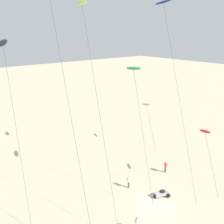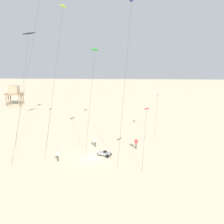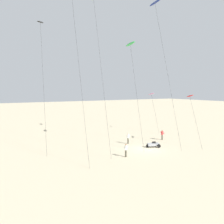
{
  "view_description": "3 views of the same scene",
  "coord_description": "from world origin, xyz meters",
  "px_view_note": "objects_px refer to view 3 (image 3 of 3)",
  "views": [
    {
      "loc": [
        -19.67,
        -16.2,
        19.22
      ],
      "look_at": [
        1.19,
        9.26,
        8.72
      ],
      "focal_mm": 41.11,
      "sensor_mm": 36.0,
      "label": 1
    },
    {
      "loc": [
        4.63,
        -33.2,
        14.17
      ],
      "look_at": [
        2.57,
        5.55,
        5.51
      ],
      "focal_mm": 39.55,
      "sensor_mm": 36.0,
      "label": 2
    },
    {
      "loc": [
        -21.61,
        -26.77,
        8.57
      ],
      "look_at": [
        -2.78,
        4.73,
        5.07
      ],
      "focal_mm": 39.46,
      "sensor_mm": 36.0,
      "label": 3
    }
  ],
  "objects_px": {
    "kite_pink": "(151,94)",
    "kite_red": "(190,97)",
    "kite_black": "(40,24)",
    "kite_flyer_middle": "(128,138)",
    "beach_buggy": "(153,144)",
    "kite_green": "(130,45)",
    "kite_navy": "(155,4)",
    "kite_flyer_nearest": "(126,150)",
    "kite_flyer_furthest": "(162,135)",
    "kite_lime": "(94,0)"
  },
  "relations": [
    {
      "from": "kite_red",
      "to": "kite_flyer_furthest",
      "type": "bearing_deg",
      "value": 102.56
    },
    {
      "from": "kite_pink",
      "to": "kite_red",
      "type": "xyz_separation_m",
      "value": [
        -3.12,
        -12.7,
        -0.07
      ]
    },
    {
      "from": "kite_navy",
      "to": "kite_black",
      "type": "bearing_deg",
      "value": 164.47
    },
    {
      "from": "kite_green",
      "to": "kite_flyer_middle",
      "type": "height_order",
      "value": "kite_green"
    },
    {
      "from": "kite_green",
      "to": "kite_pink",
      "type": "relative_size",
      "value": 1.98
    },
    {
      "from": "kite_flyer_nearest",
      "to": "beach_buggy",
      "type": "xyz_separation_m",
      "value": [
        6.29,
        2.11,
        -0.46
      ]
    },
    {
      "from": "kite_green",
      "to": "kite_lime",
      "type": "distance_m",
      "value": 8.21
    },
    {
      "from": "kite_green",
      "to": "kite_red",
      "type": "relative_size",
      "value": 2.0
    },
    {
      "from": "beach_buggy",
      "to": "kite_navy",
      "type": "bearing_deg",
      "value": 50.16
    },
    {
      "from": "kite_navy",
      "to": "kite_flyer_nearest",
      "type": "xyz_separation_m",
      "value": [
        -9.97,
        -6.52,
        -21.22
      ]
    },
    {
      "from": "kite_navy",
      "to": "kite_red",
      "type": "height_order",
      "value": "kite_navy"
    },
    {
      "from": "kite_black",
      "to": "beach_buggy",
      "type": "xyz_separation_m",
      "value": [
        13.54,
        -9.2,
        -17.42
      ]
    },
    {
      "from": "kite_green",
      "to": "kite_flyer_middle",
      "type": "relative_size",
      "value": 9.34
    },
    {
      "from": "kite_green",
      "to": "kite_lime",
      "type": "height_order",
      "value": "kite_lime"
    },
    {
      "from": "kite_green",
      "to": "kite_navy",
      "type": "height_order",
      "value": "kite_navy"
    },
    {
      "from": "beach_buggy",
      "to": "kite_black",
      "type": "bearing_deg",
      "value": 145.81
    },
    {
      "from": "kite_black",
      "to": "kite_flyer_middle",
      "type": "xyz_separation_m",
      "value": [
        11.72,
        -5.32,
        -16.96
      ]
    },
    {
      "from": "kite_lime",
      "to": "kite_flyer_middle",
      "type": "bearing_deg",
      "value": -20.58
    },
    {
      "from": "kite_pink",
      "to": "kite_flyer_middle",
      "type": "xyz_separation_m",
      "value": [
        -10.73,
        -7.39,
        -6.55
      ]
    },
    {
      "from": "kite_black",
      "to": "kite_navy",
      "type": "relative_size",
      "value": 0.81
    },
    {
      "from": "kite_green",
      "to": "kite_flyer_middle",
      "type": "distance_m",
      "value": 14.24
    },
    {
      "from": "kite_flyer_furthest",
      "to": "beach_buggy",
      "type": "distance_m",
      "value": 5.8
    },
    {
      "from": "kite_flyer_nearest",
      "to": "kite_flyer_furthest",
      "type": "relative_size",
      "value": 1.0
    },
    {
      "from": "kite_flyer_furthest",
      "to": "beach_buggy",
      "type": "relative_size",
      "value": 0.79
    },
    {
      "from": "kite_pink",
      "to": "kite_flyer_furthest",
      "type": "bearing_deg",
      "value": -117.77
    },
    {
      "from": "beach_buggy",
      "to": "kite_flyer_nearest",
      "type": "bearing_deg",
      "value": -161.46
    },
    {
      "from": "kite_lime",
      "to": "kite_pink",
      "type": "relative_size",
      "value": 2.78
    },
    {
      "from": "kite_flyer_furthest",
      "to": "kite_flyer_nearest",
      "type": "bearing_deg",
      "value": -153.72
    },
    {
      "from": "kite_black",
      "to": "kite_flyer_middle",
      "type": "distance_m",
      "value": 21.29
    },
    {
      "from": "kite_lime",
      "to": "beach_buggy",
      "type": "distance_m",
      "value": 22.63
    },
    {
      "from": "kite_green",
      "to": "kite_red",
      "type": "distance_m",
      "value": 11.9
    },
    {
      "from": "beach_buggy",
      "to": "kite_lime",
      "type": "bearing_deg",
      "value": 139.57
    },
    {
      "from": "kite_lime",
      "to": "beach_buggy",
      "type": "xyz_separation_m",
      "value": [
        6.71,
        -5.72,
        -20.84
      ]
    },
    {
      "from": "beach_buggy",
      "to": "kite_green",
      "type": "bearing_deg",
      "value": 114.5
    },
    {
      "from": "kite_navy",
      "to": "beach_buggy",
      "type": "xyz_separation_m",
      "value": [
        -3.68,
        -4.41,
        -21.69
      ]
    },
    {
      "from": "kite_black",
      "to": "kite_flyer_middle",
      "type": "relative_size",
      "value": 11.09
    },
    {
      "from": "beach_buggy",
      "to": "kite_flyer_middle",
      "type": "bearing_deg",
      "value": 115.12
    },
    {
      "from": "kite_red",
      "to": "beach_buggy",
      "type": "xyz_separation_m",
      "value": [
        -5.79,
        1.43,
        -6.95
      ]
    },
    {
      "from": "kite_lime",
      "to": "kite_flyer_middle",
      "type": "distance_m",
      "value": 21.03
    },
    {
      "from": "kite_green",
      "to": "kite_pink",
      "type": "bearing_deg",
      "value": 35.74
    },
    {
      "from": "kite_lime",
      "to": "kite_black",
      "type": "xyz_separation_m",
      "value": [
        -6.83,
        3.48,
        -3.41
      ]
    },
    {
      "from": "kite_flyer_nearest",
      "to": "kite_flyer_furthest",
      "type": "xyz_separation_m",
      "value": [
        11.02,
        5.44,
        0.0
      ]
    },
    {
      "from": "kite_pink",
      "to": "kite_red",
      "type": "relative_size",
      "value": 1.01
    },
    {
      "from": "kite_lime",
      "to": "kite_red",
      "type": "bearing_deg",
      "value": -29.77
    },
    {
      "from": "kite_navy",
      "to": "kite_red",
      "type": "distance_m",
      "value": 15.99
    },
    {
      "from": "kite_red",
      "to": "kite_flyer_furthest",
      "type": "distance_m",
      "value": 8.11
    },
    {
      "from": "kite_flyer_furthest",
      "to": "kite_green",
      "type": "bearing_deg",
      "value": 177.06
    },
    {
      "from": "kite_flyer_middle",
      "to": "beach_buggy",
      "type": "distance_m",
      "value": 4.31
    },
    {
      "from": "kite_black",
      "to": "kite_red",
      "type": "height_order",
      "value": "kite_black"
    },
    {
      "from": "kite_black",
      "to": "kite_navy",
      "type": "xyz_separation_m",
      "value": [
        17.22,
        -4.79,
        4.26
      ]
    }
  ]
}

